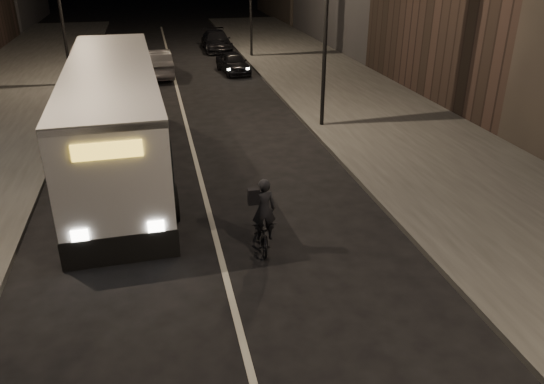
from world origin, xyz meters
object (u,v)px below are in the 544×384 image
car_near (233,63)px  car_mid (156,63)px  car_far (216,41)px  cyclist_on_bicycle (263,225)px  city_bus (115,113)px

car_near → car_mid: car_mid is taller
car_near → car_far: size_ratio=0.76×
car_near → cyclist_on_bicycle: bearing=-103.9°
city_bus → car_near: size_ratio=3.63×
car_near → car_mid: (-4.57, 0.02, 0.16)m
car_far → car_mid: bearing=-119.9°
car_mid → car_far: car_mid is taller
car_near → car_far: car_far is taller
car_mid → car_far: (4.57, 7.79, -0.09)m
car_near → city_bus: bearing=-120.9°
car_near → car_mid: size_ratio=0.77×
city_bus → car_near: (6.20, 14.03, -1.31)m
cyclist_on_bicycle → car_near: cyclist_on_bicycle is taller
city_bus → car_far: city_bus is taller
cyclist_on_bicycle → car_near: bearing=87.3°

